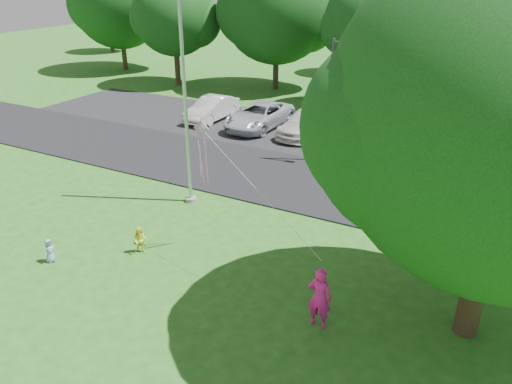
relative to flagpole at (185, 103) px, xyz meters
The scene contains 14 objects.
ground 7.39m from the flagpole, 55.01° to the right, with size 120.00×120.00×0.00m, color #215E18.
park_road 6.73m from the flagpole, 48.81° to the left, with size 60.00×6.00×0.06m, color black.
parking_strip 11.82m from the flagpole, 71.57° to the left, with size 42.00×7.00×0.06m, color black.
flagpole is the anchor object (origin of this frame).
street_lamp 7.91m from the flagpole, 63.34° to the left, with size 1.67×0.38×5.96m.
trash_can 9.72m from the flagpole, 62.28° to the left, with size 0.56×0.56×0.89m.
big_tree 11.68m from the flagpole, 16.39° to the right, with size 9.01×8.28×10.11m.
tree_row 19.95m from the flagpole, 75.18° to the left, with size 64.35×11.94×10.88m.
horizon_trees 29.85m from the flagpole, 75.32° to the left, with size 77.46×7.20×7.02m.
parked_cars 11.38m from the flagpole, 73.37° to the left, with size 19.83×5.50×1.46m.
woman 9.59m from the flagpole, 32.31° to the right, with size 0.66×0.43×1.81m, color #F82194.
child_yellow 5.65m from the flagpole, 77.99° to the right, with size 0.47×0.37×0.98m, color #FFF628.
child_blue 7.25m from the flagpole, 102.75° to the right, with size 0.41×0.27×0.84m, color #87A1CF.
kite 4.06m from the flagpole, 46.03° to the right, with size 5.22×2.21×2.56m.
Camera 1 is at (7.82, -10.23, 9.00)m, focal length 35.00 mm.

